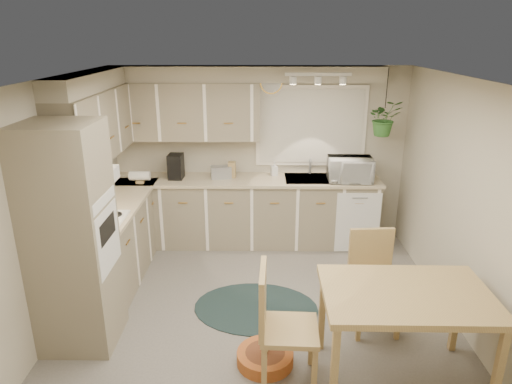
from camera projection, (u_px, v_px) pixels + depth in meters
floor at (259, 316)px, 4.76m from camera, size 4.20×4.20×0.00m
ceiling at (260, 81)px, 3.97m from camera, size 4.20×4.20×0.00m
wall_back at (260, 154)px, 6.35m from camera, size 4.00×0.04×2.40m
wall_front at (259, 354)px, 2.38m from camera, size 4.00×0.04×2.40m
wall_left at (52, 208)px, 4.38m from camera, size 0.04×4.20×2.40m
wall_right at (469, 209)px, 4.35m from camera, size 0.04×4.20×2.40m
base_cab_left at (117, 240)px, 5.45m from camera, size 0.60×1.85×0.90m
base_cab_back at (245, 212)px, 6.31m from camera, size 3.60×0.60×0.90m
counter_left at (114, 204)px, 5.30m from camera, size 0.64×1.89×0.04m
counter_back at (245, 180)px, 6.15m from camera, size 3.64×0.64×0.04m
oven_stack at (72, 239)px, 4.07m from camera, size 0.65×0.65×2.10m
wall_oven_face at (108, 239)px, 4.07m from camera, size 0.02×0.56×0.58m
upper_cab_left at (97, 124)px, 5.12m from camera, size 0.35×2.00×0.75m
upper_cab_back at (184, 111)px, 5.99m from camera, size 2.00×0.35×0.75m
soffit_left at (90, 81)px, 4.97m from camera, size 0.30×2.00×0.20m
soffit_back at (244, 74)px, 5.85m from camera, size 3.60×0.30×0.20m
cooktop at (98, 221)px, 4.75m from camera, size 0.52×0.58×0.02m
range_hood at (91, 179)px, 4.60m from camera, size 0.40×0.60×0.14m
window_blinds at (311, 126)px, 6.19m from camera, size 1.40×0.02×1.00m
window_frame at (311, 126)px, 6.19m from camera, size 1.50×0.02×1.10m
sink at (311, 181)px, 6.16m from camera, size 0.70×0.48×0.10m
dishwasher_front at (358, 223)px, 6.02m from camera, size 0.58×0.02×0.83m
track_light_bar at (318, 74)px, 5.45m from camera, size 0.80×0.04×0.04m
wall_clock at (271, 83)px, 6.00m from camera, size 0.30×0.03×0.30m
dining_table at (402, 336)px, 3.77m from camera, size 1.35×0.91×0.84m
chair_left at (290, 327)px, 3.72m from camera, size 0.51×0.51×1.04m
chair_back at (375, 284)px, 4.41m from camera, size 0.49×0.49×0.99m
braided_rug at (256, 308)px, 4.89m from camera, size 1.42×1.12×0.01m
pet_bed at (265, 358)px, 4.06m from camera, size 0.59×0.59×0.12m
microwave at (350, 167)px, 5.98m from camera, size 0.58×0.33×0.39m
soap_bottle at (274, 172)px, 6.28m from camera, size 0.13×0.21×0.09m
hanging_plant at (384, 122)px, 5.79m from camera, size 0.46×0.50×0.36m
coffee_maker at (176, 166)px, 6.11m from camera, size 0.20×0.24×0.33m
toaster at (221, 172)px, 6.15m from camera, size 0.29×0.20×0.16m
knife_block at (232, 170)px, 6.17m from camera, size 0.10×0.10×0.22m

